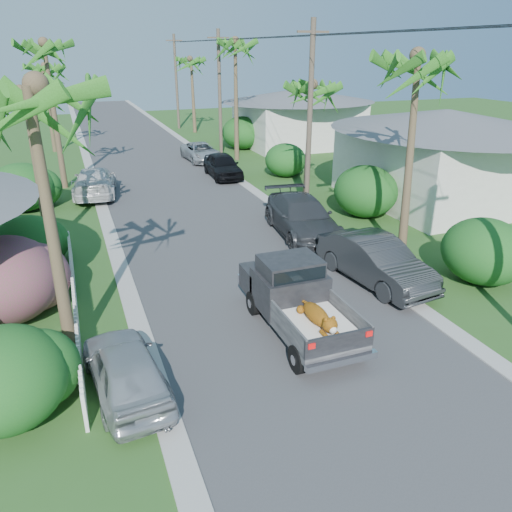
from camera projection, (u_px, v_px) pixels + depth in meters
name	position (u px, v px, depth m)	size (l,w,h in m)	color
ground	(332.00, 373.00, 12.81)	(120.00, 120.00, 0.00)	#2E5921
road	(156.00, 169.00, 34.39)	(8.00, 100.00, 0.02)	#38383A
curb_left	(91.00, 174.00, 32.98)	(0.60, 100.00, 0.06)	#A5A39E
curb_right	(216.00, 164.00, 35.78)	(0.60, 100.00, 0.06)	#A5A39E
pickup_truck	(294.00, 295.00, 14.67)	(1.98, 5.12, 2.06)	black
parked_car_rn	(375.00, 261.00, 17.50)	(1.71, 4.89, 1.61)	#27292B
parked_car_rm	(302.00, 217.00, 21.96)	(2.31, 5.68, 1.65)	#323437
parked_car_rf	(223.00, 166.00, 31.91)	(1.79, 4.45, 1.52)	black
parked_car_rd	(201.00, 152.00, 36.58)	(2.14, 4.65, 1.29)	#AEB1B5
parked_car_ln	(125.00, 369.00, 11.82)	(1.59, 3.95, 1.35)	#AEB0B5
parked_car_lf	(95.00, 182.00, 27.91)	(2.20, 5.41, 1.57)	silver
palm_l_a	(28.00, 88.00, 10.71)	(4.40, 4.40, 8.20)	brown
palm_l_b	(24.00, 94.00, 18.58)	(4.40, 4.40, 7.40)	brown
palm_l_c	(44.00, 44.00, 26.79)	(4.40, 4.40, 9.20)	brown
palm_l_d	(42.00, 66.00, 37.56)	(4.40, 4.40, 7.70)	brown
palm_r_a	(422.00, 57.00, 17.18)	(4.40, 4.40, 8.70)	brown
palm_r_b	(311.00, 85.00, 25.61)	(4.40, 4.40, 7.20)	brown
palm_r_c	(235.00, 42.00, 34.15)	(4.40, 4.40, 9.40)	brown
palm_r_d	(191.00, 59.00, 46.86)	(4.40, 4.40, 8.00)	brown
shrub_l_a	(6.00, 378.00, 10.80)	(2.60, 2.86, 2.20)	#154A1E
shrub_l_b	(7.00, 280.00, 14.95)	(3.00, 3.30, 2.60)	#B0196D
shrub_l_c	(29.00, 242.00, 18.65)	(2.40, 2.64, 2.00)	#154A1E
shrub_l_d	(22.00, 187.00, 25.28)	(3.20, 3.52, 2.40)	#154A1E
shrub_r_a	(484.00, 251.00, 17.43)	(2.80, 3.08, 2.30)	#154A1E
shrub_r_b	(366.00, 191.00, 24.36)	(3.00, 3.30, 2.50)	#154A1E
shrub_r_c	(286.00, 160.00, 32.11)	(2.60, 2.86, 2.10)	#154A1E
shrub_r_d	(242.00, 133.00, 40.81)	(3.20, 3.52, 2.60)	#154A1E
picket_fence	(75.00, 301.00, 15.41)	(0.10, 11.00, 1.00)	white
house_right_near	(441.00, 160.00, 26.55)	(8.00, 9.00, 4.80)	silver
house_right_far	(298.00, 120.00, 42.12)	(9.00, 8.00, 4.60)	silver
utility_pole_b	(310.00, 118.00, 24.08)	(1.60, 0.26, 9.00)	brown
utility_pole_c	(220.00, 93.00, 37.03)	(1.60, 0.26, 9.00)	brown
utility_pole_d	(176.00, 82.00, 49.98)	(1.60, 0.26, 9.00)	brown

